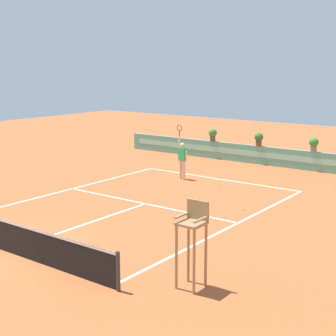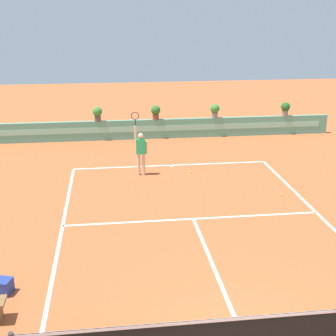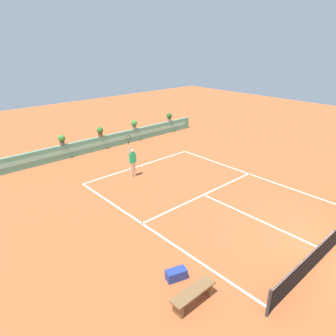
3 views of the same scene
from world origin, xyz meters
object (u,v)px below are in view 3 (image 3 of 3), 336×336
at_px(bench_courtside, 193,294).
at_px(tennis_ball_near_baseline, 159,167).
at_px(gear_bag, 176,274).
at_px(tennis_ball_mid_court, 222,169).
at_px(potted_plant_far_right, 169,117).
at_px(potted_plant_centre, 100,131).
at_px(potted_plant_left, 62,139).
at_px(tennis_player, 132,160).
at_px(potted_plant_right, 134,124).

distance_m(bench_courtside, tennis_ball_near_baseline, 11.05).
bearing_deg(gear_bag, tennis_ball_mid_court, 29.72).
relative_size(bench_courtside, potted_plant_far_right, 2.21).
height_order(tennis_ball_mid_court, potted_plant_centre, potted_plant_centre).
distance_m(gear_bag, potted_plant_left, 13.71).
bearing_deg(potted_plant_left, potted_plant_far_right, 0.00).
distance_m(tennis_ball_near_baseline, potted_plant_centre, 5.82).
distance_m(potted_plant_far_right, potted_plant_left, 9.78).
bearing_deg(potted_plant_left, tennis_player, -72.38).
height_order(potted_plant_right, potted_plant_left, same).
bearing_deg(tennis_player, potted_plant_right, 52.69).
xyz_separation_m(tennis_ball_near_baseline, potted_plant_right, (2.20, 5.59, 1.38)).
height_order(tennis_player, potted_plant_left, tennis_player).
xyz_separation_m(gear_bag, tennis_player, (3.98, 7.92, 0.87)).
bearing_deg(potted_plant_left, tennis_ball_near_baseline, -55.76).
xyz_separation_m(gear_bag, potted_plant_left, (2.21, 13.48, 1.23)).
height_order(tennis_ball_near_baseline, potted_plant_centre, potted_plant_centre).
distance_m(tennis_ball_mid_court, potted_plant_centre, 9.31).
relative_size(tennis_player, tennis_ball_mid_court, 38.01).
bearing_deg(potted_plant_centre, gear_bag, -110.89).
distance_m(potted_plant_centre, potted_plant_far_right, 6.85).
distance_m(tennis_ball_near_baseline, potted_plant_left, 6.90).
bearing_deg(potted_plant_far_right, potted_plant_centre, 180.00).
relative_size(gear_bag, tennis_ball_near_baseline, 10.29).
distance_m(gear_bag, tennis_ball_near_baseline, 9.92).
bearing_deg(potted_plant_far_right, potted_plant_left, 180.00).
height_order(potted_plant_centre, potted_plant_right, same).
xyz_separation_m(tennis_ball_mid_court, potted_plant_right, (-0.61, 8.44, 1.38)).
bearing_deg(tennis_ball_mid_court, potted_plant_centre, 113.55).
bearing_deg(potted_plant_far_right, gear_bag, -131.67).
relative_size(bench_courtside, potted_plant_left, 2.21).
xyz_separation_m(tennis_player, potted_plant_right, (4.24, 5.56, 0.36)).
bearing_deg(potted_plant_left, bench_courtside, -100.01).
relative_size(bench_courtside, potted_plant_centre, 2.21).
bearing_deg(tennis_player, tennis_ball_near_baseline, -0.85).
bearing_deg(tennis_player, potted_plant_centre, 78.19).
bearing_deg(tennis_player, tennis_ball_mid_court, -30.77).
xyz_separation_m(bench_courtside, potted_plant_right, (8.58, 14.60, 1.04)).
relative_size(tennis_ball_near_baseline, potted_plant_far_right, 0.09).
xyz_separation_m(bench_courtside, tennis_ball_near_baseline, (6.38, 9.01, -0.34)).
bearing_deg(tennis_ball_mid_court, potted_plant_left, 128.05).
relative_size(potted_plant_centre, potted_plant_right, 1.00).
relative_size(gear_bag, potted_plant_left, 0.97).
relative_size(tennis_player, tennis_ball_near_baseline, 38.01).
distance_m(tennis_ball_mid_court, potted_plant_left, 10.81).
bearing_deg(potted_plant_far_right, tennis_ball_mid_court, -110.59).
relative_size(tennis_ball_near_baseline, tennis_ball_mid_court, 1.00).
xyz_separation_m(tennis_ball_mid_court, potted_plant_far_right, (3.17, 8.44, 1.38)).
bearing_deg(potted_plant_far_right, potted_plant_right, 180.00).
bearing_deg(potted_plant_centre, tennis_ball_mid_court, -66.45).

